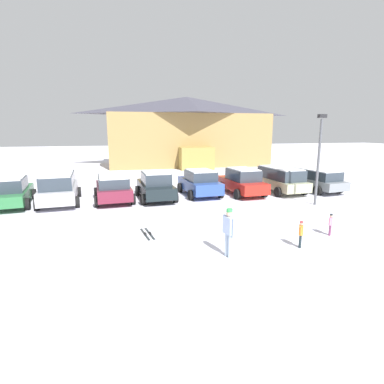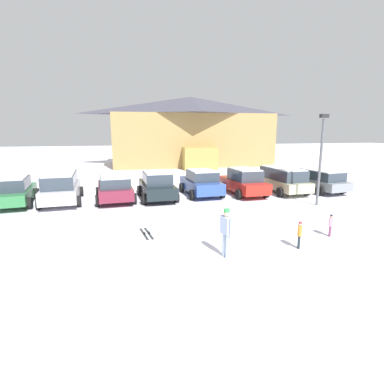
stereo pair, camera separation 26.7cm
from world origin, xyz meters
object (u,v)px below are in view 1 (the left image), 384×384
object	(u,v)px
parked_green_coupe	(11,191)
parked_beige_suv	(280,179)
parked_blue_hatchback	(200,182)
skier_adult_in_blue_parka	(229,230)
lamp_post	(319,155)
parked_black_sedan	(155,185)
parked_red_sedan	(242,181)
parked_silver_wagon	(59,187)
ski_lodge	(187,131)
skier_child_in_pink_snowsuit	(331,223)
skier_child_in_orange_jacket	(301,233)
parked_maroon_van	(113,187)
parked_grey_wagon	(313,178)
pair_of_skis	(147,234)

from	to	relation	value
parked_green_coupe	parked_beige_suv	xyz separation A→B (m)	(16.60, -0.20, 0.09)
parked_blue_hatchback	skier_adult_in_blue_parka	size ratio (longest dim) A/B	2.48
lamp_post	parked_blue_hatchback	bearing A→B (deg)	144.47
parked_black_sedan	parked_green_coupe	bearing A→B (deg)	177.65
parked_black_sedan	lamp_post	world-z (taller)	lamp_post
parked_red_sedan	parked_silver_wagon	bearing A→B (deg)	178.52
ski_lodge	parked_silver_wagon	distance (m)	21.99
skier_adult_in_blue_parka	parked_green_coupe	bearing A→B (deg)	134.19
parked_silver_wagon	skier_adult_in_blue_parka	size ratio (longest dim) A/B	2.88
skier_adult_in_blue_parka	skier_child_in_pink_snowsuit	xyz separation A→B (m)	(4.74, 0.98, -0.44)
parked_blue_hatchback	lamp_post	bearing A→B (deg)	-35.53
parked_silver_wagon	skier_child_in_orange_jacket	xyz separation A→B (m)	(9.59, -9.41, -0.40)
lamp_post	parked_maroon_van	bearing A→B (deg)	161.14
parked_green_coupe	parked_grey_wagon	distance (m)	19.22
parked_beige_suv	lamp_post	world-z (taller)	lamp_post
parked_blue_hatchback	pair_of_skis	xyz separation A→B (m)	(-4.12, -6.73, -0.82)
parked_grey_wagon	skier_adult_in_blue_parka	bearing A→B (deg)	-137.02
parked_green_coupe	skier_adult_in_blue_parka	size ratio (longest dim) A/B	2.76
parked_red_sedan	parked_maroon_van	bearing A→B (deg)	179.15
parked_black_sedan	ski_lodge	bearing A→B (deg)	71.00
ski_lodge	lamp_post	distance (m)	22.33
ski_lodge	parked_beige_suv	xyz separation A→B (m)	(2.17, -18.41, -3.20)
ski_lodge	skier_child_in_orange_jacket	xyz separation A→B (m)	(-2.35, -27.61, -3.56)
skier_child_in_orange_jacket	skier_child_in_pink_snowsuit	world-z (taller)	skier_child_in_orange_jacket
ski_lodge	parked_grey_wagon	bearing A→B (deg)	-75.48
parked_blue_hatchback	skier_adult_in_blue_parka	bearing A→B (deg)	-100.09
lamp_post	parked_green_coupe	bearing A→B (deg)	166.62
parked_grey_wagon	skier_child_in_orange_jacket	distance (m)	11.59
parked_black_sedan	pair_of_skis	distance (m)	6.46
parked_black_sedan	parked_grey_wagon	xyz separation A→B (m)	(11.17, 0.06, -0.02)
parked_green_coupe	skier_child_in_orange_jacket	size ratio (longest dim) A/B	4.65
skier_child_in_orange_jacket	lamp_post	world-z (taller)	lamp_post
parked_green_coupe	parked_blue_hatchback	xyz separation A→B (m)	(10.98, 0.10, 0.02)
skier_adult_in_blue_parka	parked_maroon_van	bearing A→B (deg)	111.75
pair_of_skis	skier_adult_in_blue_parka	bearing A→B (deg)	-50.41
parked_green_coupe	parked_grey_wagon	xyz separation A→B (m)	(19.21, -0.27, 0.02)
parked_silver_wagon	skier_child_in_pink_snowsuit	size ratio (longest dim) A/B	5.39
parked_green_coupe	lamp_post	bearing A→B (deg)	-13.38
parked_green_coupe	skier_child_in_orange_jacket	world-z (taller)	parked_green_coupe
skier_adult_in_blue_parka	lamp_post	size ratio (longest dim) A/B	0.33
parked_beige_suv	skier_adult_in_blue_parka	xyz separation A→B (m)	(-7.33, -9.33, 0.02)
parked_silver_wagon	parked_beige_suv	xyz separation A→B (m)	(14.11, -0.21, -0.04)
parked_green_coupe	parked_red_sedan	size ratio (longest dim) A/B	1.03
parked_maroon_van	parked_beige_suv	size ratio (longest dim) A/B	0.93
parked_black_sedan	parked_grey_wagon	distance (m)	11.17
parked_beige_suv	lamp_post	distance (m)	4.24
parked_maroon_van	parked_black_sedan	bearing A→B (deg)	-3.93
pair_of_skis	lamp_post	size ratio (longest dim) A/B	0.30
skier_child_in_orange_jacket	skier_adult_in_blue_parka	world-z (taller)	skier_adult_in_blue_parka
parked_red_sedan	skier_child_in_orange_jacket	xyz separation A→B (m)	(-1.68, -9.12, -0.31)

